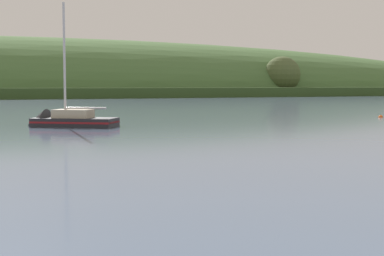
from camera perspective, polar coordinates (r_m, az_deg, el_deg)
far_shoreline_hill at (r=222.86m, az=-16.25°, el=3.13°), size 597.24×108.76×44.07m
sailboat_midwater_white at (r=59.64m, az=-12.66°, el=0.44°), size 9.78×7.84×14.09m
mooring_buoy_far_upstream at (r=78.70m, az=18.33°, el=1.02°), size 0.59×0.59×0.67m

